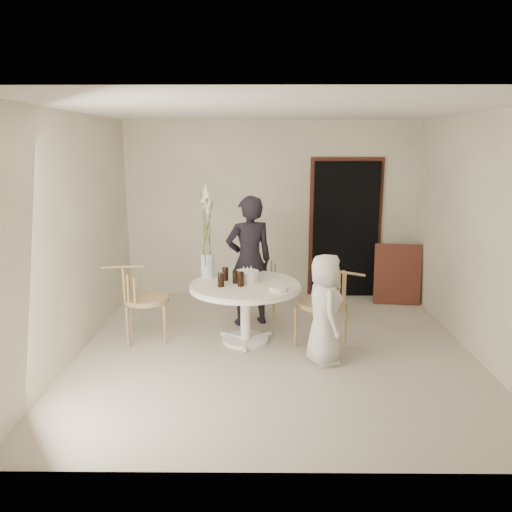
{
  "coord_description": "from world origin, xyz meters",
  "views": [
    {
      "loc": [
        -0.18,
        -5.46,
        2.34
      ],
      "look_at": [
        -0.22,
        0.3,
        1.05
      ],
      "focal_mm": 35.0,
      "sensor_mm": 36.0,
      "label": 1
    }
  ],
  "objects_px": {
    "girl": "(249,261)",
    "boy": "(325,309)",
    "chair_left": "(135,292)",
    "table": "(245,293)",
    "flower_vase": "(207,241)",
    "chair_right": "(332,297)",
    "birthday_cake": "(247,276)",
    "chair_far": "(260,277)"
  },
  "relations": [
    {
      "from": "chair_far",
      "to": "girl",
      "type": "xyz_separation_m",
      "value": [
        -0.14,
        -0.35,
        0.31
      ]
    },
    {
      "from": "boy",
      "to": "chair_far",
      "type": "bearing_deg",
      "value": 16.67
    },
    {
      "from": "girl",
      "to": "boy",
      "type": "height_order",
      "value": "girl"
    },
    {
      "from": "girl",
      "to": "flower_vase",
      "type": "bearing_deg",
      "value": 17.44
    },
    {
      "from": "table",
      "to": "boy",
      "type": "height_order",
      "value": "boy"
    },
    {
      "from": "chair_left",
      "to": "girl",
      "type": "relative_size",
      "value": 0.55
    },
    {
      "from": "chair_left",
      "to": "flower_vase",
      "type": "distance_m",
      "value": 1.06
    },
    {
      "from": "chair_left",
      "to": "boy",
      "type": "height_order",
      "value": "boy"
    },
    {
      "from": "chair_left",
      "to": "boy",
      "type": "relative_size",
      "value": 0.78
    },
    {
      "from": "chair_left",
      "to": "boy",
      "type": "xyz_separation_m",
      "value": [
        2.21,
        -0.63,
        -0.0
      ]
    },
    {
      "from": "chair_left",
      "to": "flower_vase",
      "type": "height_order",
      "value": "flower_vase"
    },
    {
      "from": "table",
      "to": "chair_left",
      "type": "bearing_deg",
      "value": 177.94
    },
    {
      "from": "table",
      "to": "chair_right",
      "type": "xyz_separation_m",
      "value": [
        1.01,
        -0.19,
        0.0
      ]
    },
    {
      "from": "flower_vase",
      "to": "birthday_cake",
      "type": "bearing_deg",
      "value": -21.91
    },
    {
      "from": "flower_vase",
      "to": "chair_right",
      "type": "bearing_deg",
      "value": -17.35
    },
    {
      "from": "chair_right",
      "to": "boy",
      "type": "xyz_separation_m",
      "value": [
        -0.14,
        -0.4,
        -0.01
      ]
    },
    {
      "from": "girl",
      "to": "birthday_cake",
      "type": "height_order",
      "value": "girl"
    },
    {
      "from": "birthday_cake",
      "to": "chair_far",
      "type": "bearing_deg",
      "value": 80.49
    },
    {
      "from": "table",
      "to": "chair_left",
      "type": "relative_size",
      "value": 1.41
    },
    {
      "from": "chair_far",
      "to": "boy",
      "type": "distance_m",
      "value": 1.72
    },
    {
      "from": "boy",
      "to": "birthday_cake",
      "type": "height_order",
      "value": "boy"
    },
    {
      "from": "chair_far",
      "to": "birthday_cake",
      "type": "bearing_deg",
      "value": -97.16
    },
    {
      "from": "chair_far",
      "to": "birthday_cake",
      "type": "distance_m",
      "value": 0.96
    },
    {
      "from": "flower_vase",
      "to": "boy",
      "type": "bearing_deg",
      "value": -32.54
    },
    {
      "from": "girl",
      "to": "birthday_cake",
      "type": "relative_size",
      "value": 6.16
    },
    {
      "from": "chair_right",
      "to": "boy",
      "type": "height_order",
      "value": "boy"
    },
    {
      "from": "chair_left",
      "to": "girl",
      "type": "xyz_separation_m",
      "value": [
        1.37,
        0.59,
        0.25
      ]
    },
    {
      "from": "table",
      "to": "chair_far",
      "type": "relative_size",
      "value": 1.59
    },
    {
      "from": "table",
      "to": "flower_vase",
      "type": "relative_size",
      "value": 1.12
    },
    {
      "from": "chair_far",
      "to": "chair_right",
      "type": "relative_size",
      "value": 0.87
    },
    {
      "from": "chair_far",
      "to": "boy",
      "type": "xyz_separation_m",
      "value": [
        0.7,
        -1.57,
        0.07
      ]
    },
    {
      "from": "chair_right",
      "to": "flower_vase",
      "type": "bearing_deg",
      "value": -74.08
    },
    {
      "from": "chair_left",
      "to": "birthday_cake",
      "type": "distance_m",
      "value": 1.37
    },
    {
      "from": "chair_right",
      "to": "chair_left",
      "type": "relative_size",
      "value": 1.02
    },
    {
      "from": "table",
      "to": "girl",
      "type": "xyz_separation_m",
      "value": [
        0.03,
        0.63,
        0.24
      ]
    },
    {
      "from": "chair_left",
      "to": "flower_vase",
      "type": "xyz_separation_m",
      "value": [
        0.86,
        0.23,
        0.58
      ]
    },
    {
      "from": "chair_left",
      "to": "girl",
      "type": "height_order",
      "value": "girl"
    },
    {
      "from": "chair_left",
      "to": "birthday_cake",
      "type": "height_order",
      "value": "chair_left"
    },
    {
      "from": "girl",
      "to": "flower_vase",
      "type": "relative_size",
      "value": 1.45
    },
    {
      "from": "table",
      "to": "boy",
      "type": "bearing_deg",
      "value": -33.75
    },
    {
      "from": "girl",
      "to": "chair_left",
      "type": "bearing_deg",
      "value": 5.5
    },
    {
      "from": "chair_right",
      "to": "boy",
      "type": "relative_size",
      "value": 0.79
    }
  ]
}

